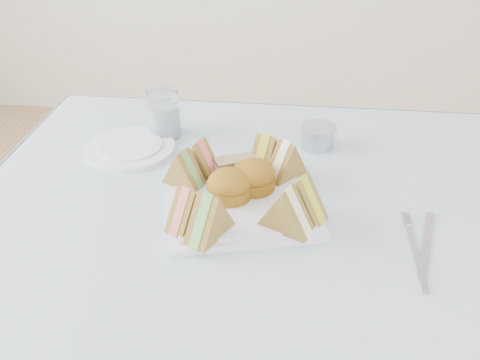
# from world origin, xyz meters

# --- Properties ---
(tablecloth) EXTENTS (1.02, 1.02, 0.01)m
(tablecloth) POSITION_xyz_m (0.00, 0.00, 0.74)
(tablecloth) COLOR #9AB9D4
(tablecloth) RESTS_ON table
(serving_plate) EXTENTS (0.31, 0.31, 0.01)m
(serving_plate) POSITION_xyz_m (-0.03, 0.08, 0.75)
(serving_plate) COLOR white
(serving_plate) RESTS_ON tablecloth
(sandwich_fl_a) EXTENTS (0.07, 0.09, 0.07)m
(sandwich_fl_a) POSITION_xyz_m (-0.10, -0.00, 0.79)
(sandwich_fl_a) COLOR olive
(sandwich_fl_a) RESTS_ON serving_plate
(sandwich_fl_b) EXTENTS (0.08, 0.10, 0.08)m
(sandwich_fl_b) POSITION_xyz_m (-0.06, -0.03, 0.80)
(sandwich_fl_b) COLOR olive
(sandwich_fl_b) RESTS_ON serving_plate
(sandwich_fr_a) EXTENTS (0.09, 0.08, 0.08)m
(sandwich_fr_a) POSITION_xyz_m (0.08, 0.04, 0.80)
(sandwich_fr_a) COLOR olive
(sandwich_fr_a) RESTS_ON serving_plate
(sandwich_fr_b) EXTENTS (0.10, 0.07, 0.08)m
(sandwich_fr_b) POSITION_xyz_m (0.05, 0.00, 0.80)
(sandwich_fr_b) COLOR olive
(sandwich_fr_b) RESTS_ON serving_plate
(sandwich_bl_a) EXTENTS (0.09, 0.07, 0.07)m
(sandwich_bl_a) POSITION_xyz_m (-0.13, 0.11, 0.79)
(sandwich_bl_a) COLOR olive
(sandwich_bl_a) RESTS_ON serving_plate
(sandwich_bl_b) EXTENTS (0.09, 0.07, 0.07)m
(sandwich_bl_b) POSITION_xyz_m (-0.11, 0.15, 0.79)
(sandwich_bl_b) COLOR olive
(sandwich_bl_b) RESTS_ON serving_plate
(sandwich_br_a) EXTENTS (0.08, 0.09, 0.07)m
(sandwich_br_a) POSITION_xyz_m (0.05, 0.16, 0.80)
(sandwich_br_a) COLOR olive
(sandwich_br_a) RESTS_ON serving_plate
(sandwich_br_b) EXTENTS (0.07, 0.09, 0.07)m
(sandwich_br_b) POSITION_xyz_m (0.01, 0.18, 0.79)
(sandwich_br_b) COLOR olive
(sandwich_br_b) RESTS_ON serving_plate
(scone_left) EXTENTS (0.09, 0.09, 0.05)m
(scone_left) POSITION_xyz_m (-0.05, 0.08, 0.78)
(scone_left) COLOR brown
(scone_left) RESTS_ON serving_plate
(scone_right) EXTENTS (0.11, 0.11, 0.05)m
(scone_right) POSITION_xyz_m (-0.01, 0.11, 0.78)
(scone_right) COLOR brown
(scone_right) RESTS_ON serving_plate
(pastry_slice) EXTENTS (0.09, 0.06, 0.04)m
(pastry_slice) POSITION_xyz_m (-0.04, 0.15, 0.78)
(pastry_slice) COLOR beige
(pastry_slice) RESTS_ON serving_plate
(side_plate) EXTENTS (0.23, 0.23, 0.01)m
(side_plate) POSITION_xyz_m (-0.27, 0.25, 0.75)
(side_plate) COLOR white
(side_plate) RESTS_ON tablecloth
(water_glass) EXTENTS (0.07, 0.07, 0.10)m
(water_glass) POSITION_xyz_m (-0.22, 0.32, 0.80)
(water_glass) COLOR white
(water_glass) RESTS_ON tablecloth
(tea_strainer) EXTENTS (0.09, 0.09, 0.04)m
(tea_strainer) POSITION_xyz_m (0.11, 0.31, 0.77)
(tea_strainer) COLOR #A9A7BD
(tea_strainer) RESTS_ON tablecloth
(knife) EXTENTS (0.06, 0.17, 0.00)m
(knife) POSITION_xyz_m (0.28, 0.00, 0.75)
(knife) COLOR #A9A7BD
(knife) RESTS_ON tablecloth
(fork) EXTENTS (0.01, 0.16, 0.00)m
(fork) POSITION_xyz_m (0.25, -0.03, 0.75)
(fork) COLOR #A9A7BD
(fork) RESTS_ON tablecloth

